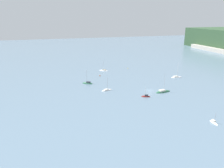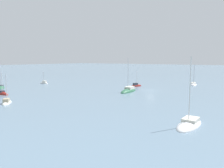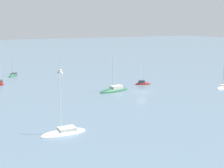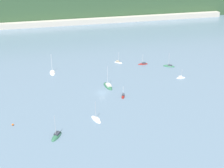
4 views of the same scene
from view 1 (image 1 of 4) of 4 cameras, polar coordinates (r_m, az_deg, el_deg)
name	(u,v)px [view 1 (image 1 of 4)]	position (r m, az deg, el deg)	size (l,w,h in m)	color
ground_plane	(150,91)	(120.20, 9.80, -1.72)	(600.00, 600.00, 0.00)	slate
sailboat_0	(176,77)	(150.22, 16.46, 1.72)	(2.92, 7.66, 10.51)	silver
sailboat_1	(163,92)	(119.29, 13.15, -2.02)	(3.67, 9.13, 10.57)	#2D6647
sailboat_2	(104,71)	(161.52, -2.18, 3.50)	(6.10, 6.71, 8.17)	silver
sailboat_3	(214,123)	(92.33, 25.06, -9.16)	(4.67, 1.55, 5.17)	silver
sailboat_5	(107,90)	(118.80, -1.36, -1.65)	(3.86, 6.82, 8.06)	silver
sailboat_7	(88,83)	(131.37, -6.40, 0.14)	(5.15, 6.56, 9.37)	#2D6647
sailboat_9	(146,97)	(110.81, 8.82, -3.27)	(2.88, 4.73, 5.81)	maroon
mooring_buoy_0	(100,75)	(147.35, -3.20, 2.23)	(0.73, 0.73, 0.73)	orange
mooring_buoy_1	(128,68)	(168.68, 4.14, 4.13)	(0.53, 0.53, 0.53)	yellow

